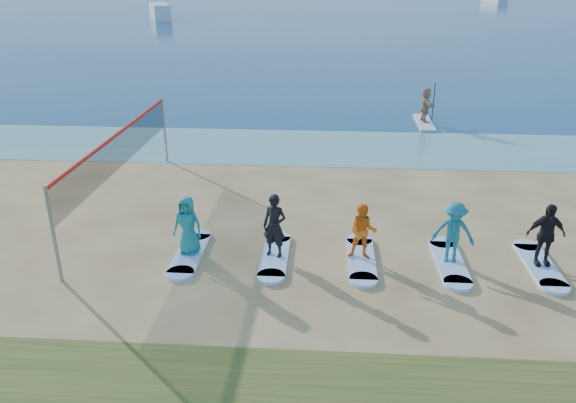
# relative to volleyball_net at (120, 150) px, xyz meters

# --- Properties ---
(ground) EXTENTS (600.00, 600.00, 0.00)m
(ground) POSITION_rel_volleyball_net_xyz_m (5.55, -3.76, -1.90)
(ground) COLOR tan
(ground) RESTS_ON ground
(shallow_water) EXTENTS (600.00, 600.00, 0.00)m
(shallow_water) POSITION_rel_volleyball_net_xyz_m (5.55, 6.74, -1.90)
(shallow_water) COLOR teal
(shallow_water) RESTS_ON ground
(volleyball_net) EXTENTS (0.27, 9.09, 2.50)m
(volleyball_net) POSITION_rel_volleyball_net_xyz_m (0.00, 0.00, 0.00)
(volleyball_net) COLOR gray
(volleyball_net) RESTS_ON ground
(paddleboard) EXTENTS (0.74, 3.01, 0.12)m
(paddleboard) POSITION_rel_volleyball_net_xyz_m (10.99, 10.88, -1.84)
(paddleboard) COLOR silver
(paddleboard) RESTS_ON ground
(paddleboarder) EXTENTS (0.68, 1.55, 1.61)m
(paddleboarder) POSITION_rel_volleyball_net_xyz_m (10.99, 10.88, -0.98)
(paddleboarder) COLOR tan
(paddleboarder) RESTS_ON paddleboard
(boat_offshore_a) EXTENTS (5.15, 8.82, 2.03)m
(boat_offshore_a) POSITION_rel_volleyball_net_xyz_m (-17.07, 64.13, -1.90)
(boat_offshore_a) COLOR silver
(boat_offshore_a) RESTS_ON ground
(boat_offshore_b) EXTENTS (4.04, 6.19, 1.71)m
(boat_offshore_b) POSITION_rel_volleyball_net_xyz_m (38.78, 103.87, -1.90)
(boat_offshore_b) COLOR silver
(boat_offshore_b) RESTS_ON ground
(surfboard_0) EXTENTS (0.70, 2.20, 0.09)m
(surfboard_0) POSITION_rel_volleyball_net_xyz_m (2.74, -2.99, -1.86)
(surfboard_0) COLOR #A4CDFF
(surfboard_0) RESTS_ON ground
(student_0) EXTENTS (0.85, 0.63, 1.58)m
(student_0) POSITION_rel_volleyball_net_xyz_m (2.74, -2.99, -1.03)
(student_0) COLOR teal
(student_0) RESTS_ON surfboard_0
(surfboard_1) EXTENTS (0.70, 2.20, 0.09)m
(surfboard_1) POSITION_rel_volleyball_net_xyz_m (5.00, -2.99, -1.86)
(surfboard_1) COLOR #A4CDFF
(surfboard_1) RESTS_ON ground
(student_1) EXTENTS (0.70, 0.56, 1.69)m
(student_1) POSITION_rel_volleyball_net_xyz_m (5.00, -2.99, -0.97)
(student_1) COLOR black
(student_1) RESTS_ON surfboard_1
(surfboard_2) EXTENTS (0.70, 2.20, 0.09)m
(surfboard_2) POSITION_rel_volleyball_net_xyz_m (7.27, -2.99, -1.86)
(surfboard_2) COLOR #A4CDFF
(surfboard_2) RESTS_ON ground
(student_2) EXTENTS (0.77, 0.62, 1.49)m
(student_2) POSITION_rel_volleyball_net_xyz_m (7.27, -2.99, -1.07)
(student_2) COLOR orange
(student_2) RESTS_ON surfboard_2
(surfboard_3) EXTENTS (0.70, 2.20, 0.09)m
(surfboard_3) POSITION_rel_volleyball_net_xyz_m (9.53, -2.99, -1.86)
(surfboard_3) COLOR #A4CDFF
(surfboard_3) RESTS_ON ground
(student_3) EXTENTS (1.16, 0.81, 1.63)m
(student_3) POSITION_rel_volleyball_net_xyz_m (9.53, -2.99, -1.00)
(student_3) COLOR #1C7287
(student_3) RESTS_ON surfboard_3
(surfboard_4) EXTENTS (0.70, 2.20, 0.09)m
(surfboard_4) POSITION_rel_volleyball_net_xyz_m (11.80, -2.99, -1.86)
(surfboard_4) COLOR #A4CDFF
(surfboard_4) RESTS_ON ground
(student_4) EXTENTS (0.99, 0.45, 1.65)m
(student_4) POSITION_rel_volleyball_net_xyz_m (11.80, -2.99, -0.99)
(student_4) COLOR black
(student_4) RESTS_ON surfboard_4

